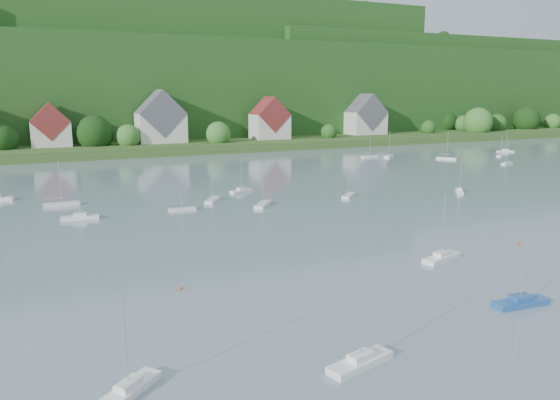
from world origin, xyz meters
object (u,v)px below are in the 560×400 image
at_px(near_sailboat_0, 360,361).
at_px(near_sailboat_1, 521,301).
at_px(near_sailboat_6, 128,389).
at_px(near_sailboat_3, 442,257).

bearing_deg(near_sailboat_0, near_sailboat_1, -4.89).
distance_m(near_sailboat_1, near_sailboat_6, 36.67).
xyz_separation_m(near_sailboat_3, near_sailboat_6, (-39.45, -14.26, -0.02)).
height_order(near_sailboat_3, near_sailboat_6, near_sailboat_3).
height_order(near_sailboat_1, near_sailboat_3, near_sailboat_3).
bearing_deg(near_sailboat_0, near_sailboat_3, 22.93).
relative_size(near_sailboat_0, near_sailboat_3, 0.95).
bearing_deg(near_sailboat_6, near_sailboat_1, -41.52).
bearing_deg(near_sailboat_3, near_sailboat_1, -117.66).
xyz_separation_m(near_sailboat_0, near_sailboat_3, (23.09, 17.56, 0.01)).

